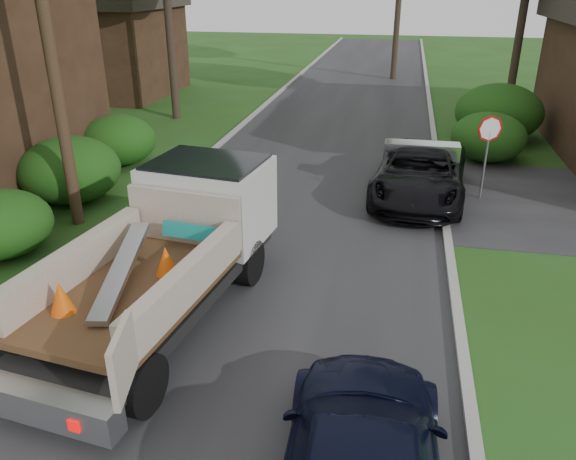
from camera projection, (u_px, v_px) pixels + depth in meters
The scene contains 14 objects.
ground at pixel (217, 364), 9.52m from camera, with size 120.00×120.00×0.00m, color #264714.
road at pixel (312, 176), 18.45m from camera, with size 8.00×90.00×0.02m, color #28282B.
curb_left at pixel (194, 167), 19.17m from camera, with size 0.20×90.00×0.12m, color #9E9E99.
curb_right at pixel (440, 183), 17.68m from camera, with size 0.20×90.00×0.12m, color #9E9E99.
stop_sign at pixel (488, 140), 15.88m from camera, with size 0.71×0.32×2.48m.
utility_pole at pixel (44, 16), 12.83m from camera, with size 2.42×1.25×10.00m.
house_left_far at pixel (102, 36), 30.35m from camera, with size 7.56×7.56×6.00m.
hedge_left_a at pixel (0, 224), 13.01m from camera, with size 2.34×2.34×1.53m, color #1A440F.
hedge_left_b at pixel (70, 170), 16.12m from camera, with size 2.86×2.86×1.87m, color #1A440F.
hedge_left_c at pixel (118, 140), 19.33m from camera, with size 2.60×2.60×1.70m, color #1A440F.
hedge_right_a at pixel (489, 137), 19.73m from camera, with size 2.60×2.60×1.70m, color #1A440F.
hedge_right_b at pixel (499, 112), 22.18m from camera, with size 3.38×3.38×2.21m, color #1A440F.
flatbed_truck at pixel (182, 235), 11.01m from camera, with size 3.59×6.96×2.53m.
black_pickup at pixel (420, 173), 16.40m from camera, with size 2.54×5.50×1.53m, color black.
Camera 1 is at (2.72, -7.34, 6.00)m, focal length 35.00 mm.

